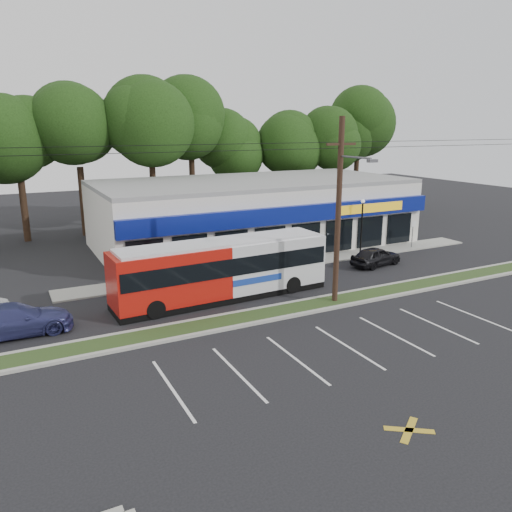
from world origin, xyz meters
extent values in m
plane|color=black|center=(0.00, 0.00, 0.00)|extent=(120.00, 120.00, 0.00)
cube|color=#263817|center=(0.00, 1.00, 0.06)|extent=(40.00, 1.60, 0.12)
cube|color=#9E9E93|center=(0.00, 0.15, 0.07)|extent=(40.00, 0.25, 0.14)
cube|color=#9E9E93|center=(0.00, 1.85, 0.07)|extent=(40.00, 0.25, 0.14)
cube|color=#9E9E93|center=(5.00, 9.00, 0.05)|extent=(32.00, 2.20, 0.10)
cube|color=beige|center=(5.50, 16.00, 2.50)|extent=(25.00, 12.00, 5.00)
cube|color=navy|center=(5.50, 9.75, 3.40)|extent=(25.00, 0.50, 1.20)
cube|color=black|center=(5.50, 9.94, 1.40)|extent=(24.00, 0.12, 2.40)
cube|color=yellow|center=(12.50, 9.48, 3.40)|extent=(6.00, 0.06, 0.70)
cube|color=gray|center=(5.50, 16.00, 5.15)|extent=(25.00, 12.00, 0.30)
cylinder|color=black|center=(3.00, 1.00, 5.00)|extent=(0.30, 0.30, 10.00)
cube|color=black|center=(3.00, 1.00, 8.60)|extent=(1.80, 0.12, 0.12)
cylinder|color=#59595E|center=(3.00, -0.20, 8.00)|extent=(0.10, 2.40, 0.10)
cube|color=#59595E|center=(3.00, -1.50, 7.90)|extent=(0.50, 0.25, 0.15)
cylinder|color=black|center=(0.00, 1.00, 8.70)|extent=(50.00, 0.02, 0.02)
cylinder|color=black|center=(0.00, 1.00, 8.40)|extent=(50.00, 0.02, 0.02)
cylinder|color=black|center=(11.00, 8.80, 2.00)|extent=(0.12, 0.12, 4.00)
sphere|color=silver|center=(11.00, 8.80, 4.10)|extent=(0.30, 0.30, 0.30)
cylinder|color=#59595E|center=(16.00, 8.60, 1.10)|extent=(0.06, 0.06, 2.20)
cube|color=white|center=(16.00, 8.55, 2.00)|extent=(0.45, 0.04, 0.45)
cylinder|color=black|center=(-11.00, 26.00, 2.86)|extent=(0.56, 0.56, 5.72)
sphere|color=black|center=(-11.00, 26.00, 8.45)|extent=(6.76, 6.76, 6.76)
cylinder|color=black|center=(-6.00, 26.00, 2.86)|extent=(0.56, 0.56, 5.72)
sphere|color=black|center=(-6.00, 26.00, 8.45)|extent=(6.76, 6.76, 6.76)
cylinder|color=black|center=(-1.00, 26.00, 2.86)|extent=(0.56, 0.56, 5.72)
sphere|color=black|center=(-1.00, 26.00, 8.45)|extent=(6.76, 6.76, 6.76)
cylinder|color=black|center=(4.00, 26.00, 2.86)|extent=(0.56, 0.56, 5.72)
sphere|color=black|center=(4.00, 26.00, 8.45)|extent=(6.76, 6.76, 6.76)
cylinder|color=black|center=(9.00, 26.00, 2.86)|extent=(0.56, 0.56, 5.72)
sphere|color=black|center=(9.00, 26.00, 8.45)|extent=(6.76, 6.76, 6.76)
cylinder|color=black|center=(14.00, 26.00, 2.86)|extent=(0.56, 0.56, 5.72)
sphere|color=black|center=(14.00, 26.00, 8.45)|extent=(6.76, 6.76, 6.76)
cylinder|color=black|center=(19.00, 26.00, 2.86)|extent=(0.56, 0.56, 5.72)
sphere|color=black|center=(19.00, 26.00, 8.45)|extent=(6.76, 6.76, 6.76)
cylinder|color=black|center=(24.00, 26.00, 2.86)|extent=(0.56, 0.56, 5.72)
sphere|color=black|center=(24.00, 26.00, 8.45)|extent=(6.76, 6.76, 6.76)
cube|color=#B3150D|center=(-5.34, 4.37, 1.78)|extent=(6.30, 2.83, 2.84)
cube|color=silver|center=(0.85, 4.63, 1.78)|extent=(6.30, 2.83, 2.84)
cube|color=black|center=(-2.24, 4.50, 0.20)|extent=(12.49, 3.03, 0.36)
cube|color=black|center=(-2.24, 4.50, 2.12)|extent=(12.25, 3.14, 0.98)
cube|color=black|center=(3.98, 4.75, 1.96)|extent=(0.15, 2.20, 1.45)
cube|color=#193899|center=(-0.64, 3.26, 1.19)|extent=(3.10, 0.16, 0.36)
cube|color=silver|center=(-2.24, 4.50, 3.25)|extent=(11.87, 2.80, 0.19)
cylinder|color=black|center=(-6.53, 3.15, 0.50)|extent=(1.00, 0.33, 0.99)
cylinder|color=black|center=(-6.63, 5.49, 0.50)|extent=(1.00, 0.33, 0.99)
cylinder|color=black|center=(1.77, 3.49, 0.50)|extent=(1.00, 0.33, 0.99)
cylinder|color=black|center=(1.67, 5.83, 0.50)|extent=(1.00, 0.33, 0.99)
imported|color=black|center=(10.01, 5.87, 0.68)|extent=(4.19, 2.25, 1.35)
imported|color=navy|center=(-13.00, 4.14, 0.76)|extent=(5.21, 2.14, 1.51)
imported|color=silver|center=(6.16, 8.50, 0.86)|extent=(0.69, 0.52, 1.71)
imported|color=silver|center=(3.76, 6.09, 0.78)|extent=(0.86, 0.73, 1.56)
camera|label=1|loc=(-12.84, -20.32, 9.49)|focal=35.00mm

